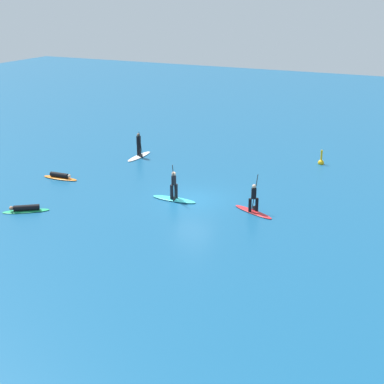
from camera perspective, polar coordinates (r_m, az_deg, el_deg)
The scene contains 7 objects.
ground_plane at distance 36.00m, azimuth -0.00°, elevation -0.75°, with size 120.00×120.00×0.00m, color navy.
surfer_on_red_board at distance 33.99m, azimuth 6.01°, elevation -1.29°, with size 2.86×1.70×2.22m.
surfer_on_orange_board at distance 40.89m, azimuth -12.74°, elevation 1.47°, with size 2.67×0.77×0.44m.
surfer_on_white_board at distance 45.22m, azimuth -5.19°, elevation 4.04°, with size 0.76×3.14×2.03m.
surfer_on_teal_board at distance 35.82m, azimuth -1.77°, elevation -0.19°, with size 2.94×0.84×2.39m.
surfer_on_green_board at distance 35.38m, azimuth -15.93°, elevation -1.61°, with size 2.53×2.10×0.42m.
marker_buoy at distance 44.28m, azimuth 12.48°, elevation 2.91°, with size 0.45×0.45×1.19m.
Camera 1 is at (14.71, -30.45, 12.35)m, focal length 54.66 mm.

